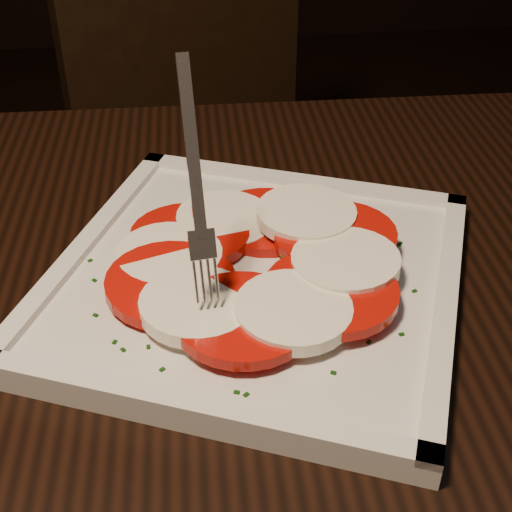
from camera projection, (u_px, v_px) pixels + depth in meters
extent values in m
cube|color=black|center=(364.00, 359.00, 0.50)|extent=(1.23, 0.85, 0.04)
cube|color=black|center=(241.00, 212.00, 1.18)|extent=(0.55, 0.55, 0.04)
cube|color=black|center=(184.00, 30.00, 1.17)|extent=(0.40, 0.19, 0.46)
cylinder|color=black|center=(198.00, 426.00, 1.13)|extent=(0.04, 0.04, 0.41)
cylinder|color=black|center=(380.00, 348.00, 1.27)|extent=(0.04, 0.04, 0.41)
cylinder|color=black|center=(117.00, 301.00, 1.38)|extent=(0.04, 0.04, 0.41)
cylinder|color=black|center=(276.00, 248.00, 1.52)|extent=(0.04, 0.04, 0.41)
cube|color=silver|center=(256.00, 281.00, 0.53)|extent=(0.38, 0.38, 0.01)
cylinder|color=#BE0804|center=(266.00, 221.00, 0.57)|extent=(0.09, 0.09, 0.01)
cylinder|color=white|center=(225.00, 221.00, 0.57)|extent=(0.08, 0.08, 0.02)
cylinder|color=#BE0804|center=(190.00, 235.00, 0.55)|extent=(0.09, 0.09, 0.01)
cylinder|color=white|center=(170.00, 256.00, 0.53)|extent=(0.08, 0.08, 0.01)
cylinder|color=#BE0804|center=(171.00, 284.00, 0.50)|extent=(0.09, 0.09, 0.01)
cylinder|color=white|center=(197.00, 305.00, 0.48)|extent=(0.08, 0.08, 0.01)
cylinder|color=#BE0804|center=(243.00, 318.00, 0.47)|extent=(0.09, 0.09, 0.01)
cylinder|color=white|center=(293.00, 311.00, 0.47)|extent=(0.08, 0.08, 0.01)
cylinder|color=#BE0804|center=(331.00, 291.00, 0.48)|extent=(0.09, 0.09, 0.01)
cylinder|color=white|center=(345.00, 262.00, 0.51)|extent=(0.08, 0.08, 0.01)
cylinder|color=#BE0804|center=(335.00, 236.00, 0.53)|extent=(0.09, 0.09, 0.01)
cylinder|color=white|center=(306.00, 214.00, 0.55)|extent=(0.08, 0.08, 0.01)
cube|color=#135B0F|center=(327.00, 225.00, 0.56)|extent=(0.03, 0.04, 0.00)
cube|color=#135B0F|center=(324.00, 227.00, 0.55)|extent=(0.04, 0.02, 0.00)
cube|color=#135B0F|center=(233.00, 300.00, 0.48)|extent=(0.02, 0.04, 0.01)
cube|color=#135B0F|center=(321.00, 293.00, 0.49)|extent=(0.03, 0.02, 0.00)
cube|color=#135B0F|center=(214.00, 299.00, 0.48)|extent=(0.04, 0.03, 0.00)
cube|color=#135B0F|center=(307.00, 268.00, 0.51)|extent=(0.03, 0.04, 0.01)
cube|color=#135B0F|center=(186.00, 302.00, 0.48)|extent=(0.03, 0.03, 0.00)
cube|color=#0D3609|center=(123.00, 350.00, 0.46)|extent=(0.00, 0.00, 0.00)
cube|color=#0D3609|center=(237.00, 392.00, 0.43)|extent=(0.00, 0.00, 0.00)
cube|color=#0D3609|center=(162.00, 369.00, 0.44)|extent=(0.00, 0.00, 0.00)
cube|color=#0D3609|center=(136.00, 255.00, 0.54)|extent=(0.00, 0.00, 0.00)
cube|color=#0D3609|center=(369.00, 342.00, 0.46)|extent=(0.00, 0.00, 0.00)
cube|color=#0D3609|center=(141.00, 311.00, 0.49)|extent=(0.00, 0.00, 0.00)
cube|color=#0D3609|center=(320.00, 353.00, 0.45)|extent=(0.00, 0.00, 0.00)
cube|color=#0D3609|center=(115.00, 342.00, 0.46)|extent=(0.00, 0.00, 0.00)
cube|color=#0D3609|center=(223.00, 211.00, 0.59)|extent=(0.00, 0.00, 0.00)
cube|color=#0D3609|center=(402.00, 334.00, 0.47)|extent=(0.00, 0.00, 0.00)
cube|color=#0D3609|center=(351.00, 334.00, 0.47)|extent=(0.00, 0.00, 0.00)
cube|color=#0D3609|center=(414.00, 291.00, 0.51)|extent=(0.00, 0.00, 0.00)
cube|color=#0D3609|center=(333.00, 373.00, 0.44)|extent=(0.00, 0.00, 0.00)
cube|color=#0D3609|center=(148.00, 347.00, 0.46)|extent=(0.00, 0.00, 0.00)
cube|color=#0D3609|center=(132.00, 322.00, 0.48)|extent=(0.00, 0.00, 0.00)
cube|color=#0D3609|center=(246.00, 395.00, 0.42)|extent=(0.00, 0.00, 0.00)
cube|color=#0D3609|center=(96.00, 315.00, 0.48)|extent=(0.00, 0.00, 0.00)
cube|color=#0D3609|center=(90.00, 261.00, 0.54)|extent=(0.00, 0.00, 0.00)
cube|color=#0D3609|center=(396.00, 304.00, 0.49)|extent=(0.00, 0.00, 0.00)
cube|color=#0D3609|center=(400.00, 243.00, 0.55)|extent=(0.00, 0.00, 0.00)
cube|color=#0D3609|center=(205.00, 214.00, 0.59)|extent=(0.00, 0.00, 0.00)
cube|color=#0D3609|center=(399.00, 245.00, 0.55)|extent=(0.00, 0.00, 0.00)
cube|color=#0D3609|center=(94.00, 280.00, 0.52)|extent=(0.00, 0.00, 0.00)
cube|color=#0D3609|center=(184.00, 218.00, 0.58)|extent=(0.00, 0.00, 0.00)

